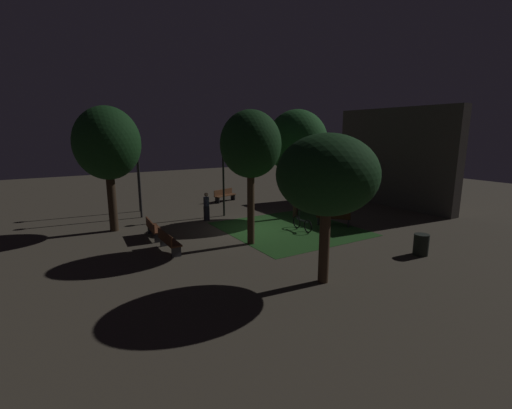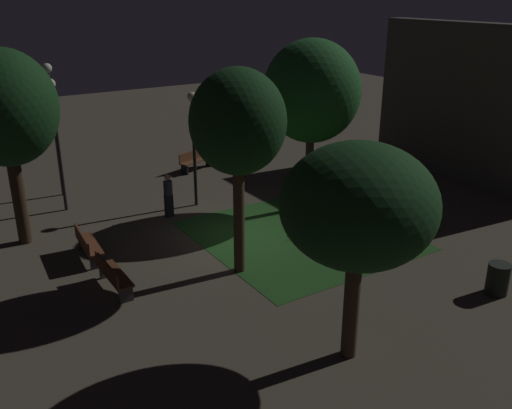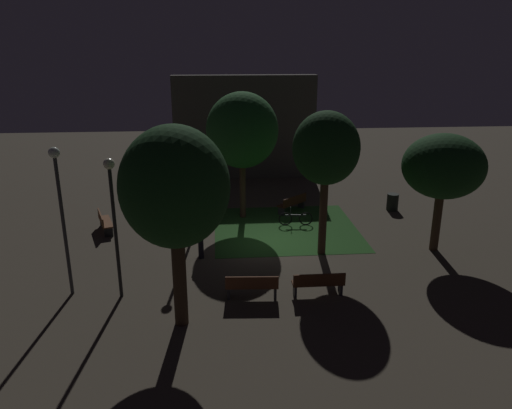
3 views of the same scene
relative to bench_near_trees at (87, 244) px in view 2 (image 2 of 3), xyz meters
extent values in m
plane|color=#4C4438|center=(1.15, 4.89, -0.48)|extent=(60.00, 60.00, 0.00)
cube|color=#23511E|center=(2.10, 6.52, -0.48)|extent=(6.70, 6.38, 0.01)
cube|color=brown|center=(0.01, 0.07, -0.03)|extent=(1.83, 0.60, 0.06)
cube|color=brown|center=(-0.01, -0.13, 0.20)|extent=(1.80, 0.18, 0.40)
cube|color=#2D2D33|center=(-0.79, 0.13, -0.27)|extent=(0.11, 0.39, 0.42)
cube|color=#2D2D33|center=(0.80, 0.02, -0.27)|extent=(0.11, 0.39, 0.42)
cube|color=#512D19|center=(2.30, 0.07, -0.03)|extent=(1.80, 0.48, 0.06)
cube|color=#512D19|center=(2.30, -0.14, 0.20)|extent=(1.80, 0.06, 0.40)
cube|color=#2D2D33|center=(1.50, 0.08, -0.27)|extent=(0.08, 0.38, 0.42)
cube|color=#2D2D33|center=(3.10, 0.07, -0.27)|extent=(0.08, 0.38, 0.42)
cube|color=#422314|center=(2.75, 8.95, -0.03)|extent=(1.67, 1.54, 0.06)
cube|color=#422314|center=(2.89, 8.79, 0.20)|extent=(1.40, 1.23, 0.40)
cube|color=#2D2D33|center=(2.15, 8.42, -0.27)|extent=(0.31, 0.34, 0.42)
cube|color=#2D2D33|center=(3.36, 9.47, -0.27)|extent=(0.31, 0.34, 0.42)
cube|color=brown|center=(-6.30, 6.93, -0.03)|extent=(1.03, 1.86, 0.06)
cube|color=brown|center=(-6.50, 6.86, 0.20)|extent=(0.64, 1.72, 0.40)
cube|color=black|center=(-6.56, 7.69, -0.27)|extent=(0.39, 0.20, 0.42)
cube|color=black|center=(-6.04, 6.17, -0.27)|extent=(0.39, 0.20, 0.42)
cylinder|color=#423021|center=(0.18, 8.34, 1.24)|extent=(0.30, 0.30, 3.44)
ellipsoid|color=#1E5623|center=(0.18, 8.34, 3.92)|extent=(3.47, 3.47, 3.65)
cylinder|color=#38281C|center=(-2.30, -1.38, 1.30)|extent=(0.42, 0.42, 3.56)
ellipsoid|color=#143816|center=(-2.30, -1.38, 3.95)|extent=(3.18, 3.18, 3.57)
cylinder|color=#423021|center=(8.00, 3.52, 0.89)|extent=(0.35, 0.35, 2.74)
ellipsoid|color=#143816|center=(8.00, 3.52, 3.16)|extent=(3.28, 3.28, 2.63)
cylinder|color=#423021|center=(3.18, 3.53, 1.38)|extent=(0.32, 0.32, 3.73)
ellipsoid|color=#143816|center=(3.18, 3.53, 3.98)|extent=(2.64, 2.64, 2.90)
cylinder|color=black|center=(-2.33, 4.89, 1.52)|extent=(0.12, 0.12, 4.00)
sphere|color=#F4E5B2|center=(-2.33, 4.89, 3.67)|extent=(0.36, 0.36, 0.36)
cylinder|color=black|center=(-4.49, 0.52, 1.79)|extent=(0.12, 0.12, 4.55)
sphere|color=#F2EDCC|center=(-4.49, 0.52, 4.22)|extent=(0.36, 0.36, 0.36)
cylinder|color=#333338|center=(-6.23, 0.87, 1.95)|extent=(0.12, 0.12, 4.86)
sphere|color=white|center=(-6.23, 0.87, 4.53)|extent=(0.36, 0.36, 0.36)
cylinder|color=black|center=(8.07, 8.75, -0.04)|extent=(0.60, 0.60, 0.88)
torus|color=black|center=(3.12, 6.87, -0.15)|extent=(0.66, 0.10, 0.66)
torus|color=black|center=(2.14, 6.93, -0.15)|extent=(0.66, 0.10, 0.66)
cube|color=#232328|center=(2.63, 6.90, 0.03)|extent=(0.99, 0.10, 0.08)
cylinder|color=#232328|center=(2.38, 6.92, 0.25)|extent=(0.03, 0.03, 0.40)
cube|color=black|center=(-1.81, 3.53, -0.06)|extent=(0.23, 0.30, 0.84)
cylinder|color=#33384C|center=(-1.81, 3.53, 0.62)|extent=(0.32, 0.32, 0.52)
sphere|color=tan|center=(-1.81, 3.53, 1.02)|extent=(0.22, 0.22, 0.22)
cube|color=#4C4742|center=(0.78, 16.11, 2.78)|extent=(9.04, 0.80, 6.53)
camera|label=1|loc=(16.37, -4.20, 4.49)|focal=24.73mm
camera|label=2|loc=(15.90, -3.97, 7.29)|focal=39.38mm
camera|label=3|loc=(-1.10, -14.76, 7.77)|focal=34.04mm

